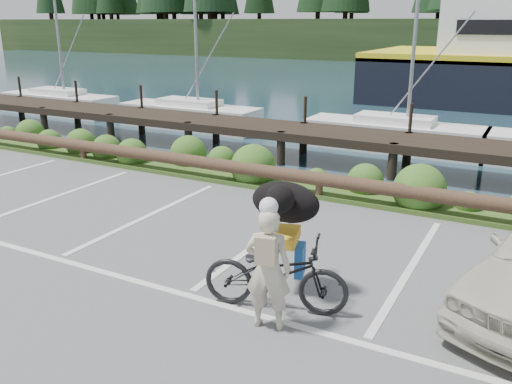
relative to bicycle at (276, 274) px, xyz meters
The scene contains 6 objects.
ground 1.37m from the bicycle, behind, with size 72.00×72.00×0.00m, color #545456.
vegetation_strip 5.59m from the bicycle, 103.14° to the left, with size 34.00×1.60×0.10m, color #3D5B21.
log_rail 4.92m from the bicycle, 105.00° to the left, with size 32.00×0.30×0.60m, color #443021, non-canonical shape.
bicycle is the anchor object (origin of this frame).
cyclist 0.54m from the bicycle, 75.54° to the right, with size 0.58×0.38×1.60m, color beige.
dog 1.02m from the bicycle, 104.46° to the left, with size 1.01×0.50×0.59m, color black.
Camera 1 is at (4.13, -6.01, 3.73)m, focal length 38.00 mm.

